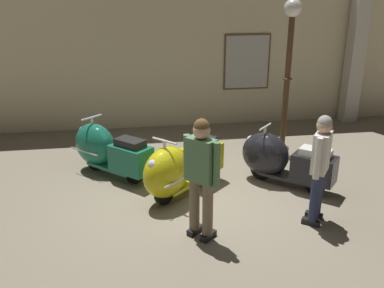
% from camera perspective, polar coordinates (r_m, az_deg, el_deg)
% --- Properties ---
extents(ground_plane, '(60.00, 60.00, 0.00)m').
position_cam_1_polar(ground_plane, '(6.43, -0.41, -8.04)').
color(ground_plane, gray).
extents(showroom_back_wall, '(18.00, 0.63, 3.88)m').
position_cam_1_polar(showroom_back_wall, '(9.81, -3.07, 13.59)').
color(showroom_back_wall, beige).
rests_on(showroom_back_wall, ground).
extents(scooter_0, '(1.53, 1.52, 1.03)m').
position_cam_1_polar(scooter_0, '(7.37, -12.07, -0.76)').
color(scooter_0, black).
rests_on(scooter_0, ground).
extents(scooter_1, '(1.57, 1.52, 1.04)m').
position_cam_1_polar(scooter_1, '(6.40, -1.95, -3.47)').
color(scooter_1, black).
rests_on(scooter_1, ground).
extents(scooter_2, '(1.50, 1.43, 0.98)m').
position_cam_1_polar(scooter_2, '(6.99, 12.19, -2.08)').
color(scooter_2, black).
rests_on(scooter_2, ground).
extents(lamppost, '(0.32, 0.32, 3.00)m').
position_cam_1_polar(lamppost, '(7.95, 13.38, 10.51)').
color(lamppost, '#472D19').
rests_on(lamppost, ground).
extents(visitor_0, '(0.42, 0.43, 1.64)m').
position_cam_1_polar(visitor_0, '(5.12, 1.32, -3.85)').
color(visitor_0, black).
rests_on(visitor_0, ground).
extents(visitor_1, '(0.39, 0.44, 1.57)m').
position_cam_1_polar(visitor_1, '(5.76, 17.60, -2.49)').
color(visitor_1, black).
rests_on(visitor_1, ground).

